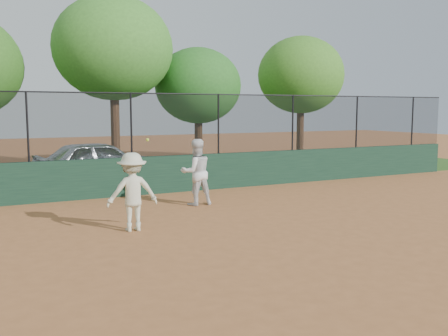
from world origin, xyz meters
name	(u,v)px	position (x,y,z in m)	size (l,w,h in m)	color
ground	(237,237)	(0.00, 0.00, 0.00)	(80.00, 80.00, 0.00)	#AA6536
back_wall	(148,175)	(0.00, 6.00, 0.60)	(26.00, 0.20, 1.20)	#1A3927
grass_strip	(104,173)	(0.00, 12.00, 0.00)	(36.00, 12.00, 0.01)	#254B17
parked_car	(100,162)	(-0.82, 9.01, 0.79)	(1.86, 4.62, 1.57)	silver
player_second	(196,172)	(0.67, 3.68, 0.93)	(0.91, 0.71, 1.86)	silver
player_main	(132,192)	(-1.79, 1.57, 0.87)	(1.18, 0.81, 2.08)	beige
fence_assembly	(146,124)	(-0.03, 6.00, 2.24)	(26.00, 0.06, 2.00)	black
tree_2	(113,48)	(0.35, 11.23, 5.12)	(4.86, 4.42, 7.23)	#4D2F1B
tree_3	(198,86)	(4.33, 11.82, 3.72)	(3.96, 3.60, 5.45)	#3B2413
tree_4	(301,75)	(9.31, 10.89, 4.29)	(4.24, 3.86, 6.14)	#4A2D1A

